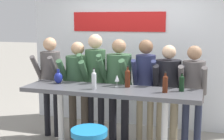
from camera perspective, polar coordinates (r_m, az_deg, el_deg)
The scene contains 15 objects.
back_wall at distance 5.86m, azimuth 4.30°, elevation 3.76°, with size 4.12×0.12×2.88m.
tasting_table at distance 4.44m, azimuth -0.37°, elevation -5.25°, with size 2.52×0.65×1.04m.
person_far_left at distance 5.35m, azimuth -11.19°, elevation -1.00°, with size 0.40×0.52×1.71m.
person_left at distance 5.16m, azimuth -6.25°, elevation -1.91°, with size 0.48×0.55×1.65m.
person_center_left at distance 5.08m, azimuth -3.07°, elevation -0.89°, with size 0.41×0.54×1.77m.
person_center at distance 4.94m, azimuth 1.21°, elevation -1.94°, with size 0.53×0.61×1.70m.
person_center_right at distance 4.89m, azimuth 6.11°, elevation -1.83°, with size 0.40×0.53×1.70m.
person_right at distance 4.85m, azimuth 10.20°, elevation -2.88°, with size 0.50×0.57×1.62m.
person_far_right at distance 4.79m, azimuth 14.59°, elevation -3.01°, with size 0.40×0.51×1.63m.
wine_bottle_0 at distance 4.47m, azimuth 2.86°, elevation -1.37°, with size 0.08×0.08×0.31m.
wine_bottle_1 at distance 4.32m, azimuth 12.63°, elevation -2.28°, with size 0.07×0.07×0.26m.
wine_bottle_2 at distance 4.35m, azimuth -3.32°, elevation -1.76°, with size 0.07×0.07×0.30m.
wine_bottle_3 at distance 4.21m, azimuth 9.69°, elevation -2.36°, with size 0.07×0.07×0.28m.
wine_glass_0 at distance 4.47m, azimuth 0.92°, elevation -1.59°, with size 0.07×0.07×0.18m.
decorative_vase at distance 4.82m, azimuth -9.79°, elevation -1.38°, with size 0.13×0.13×0.22m.
Camera 1 is at (1.31, -4.10, 2.00)m, focal length 50.00 mm.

